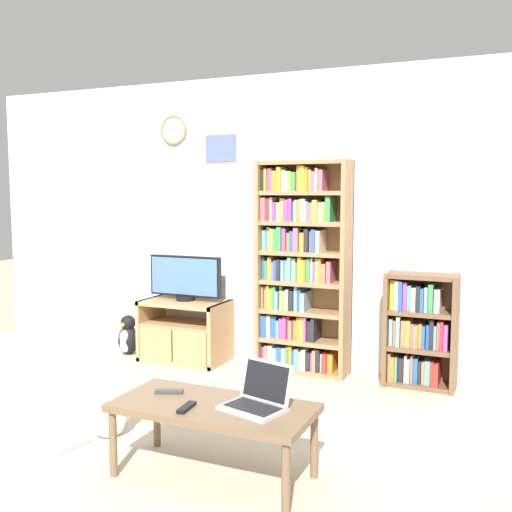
% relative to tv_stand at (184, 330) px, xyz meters
% --- Properties ---
extents(ground_plane, '(18.00, 18.00, 0.00)m').
position_rel_tv_stand_xyz_m(ground_plane, '(0.88, -2.00, -0.28)').
color(ground_plane, '#BCAD93').
extents(wall_back, '(6.50, 0.09, 2.60)m').
position_rel_tv_stand_xyz_m(wall_back, '(0.88, 0.30, 1.02)').
color(wall_back, silver).
rests_on(wall_back, ground_plane).
extents(tv_stand, '(0.78, 0.47, 0.56)m').
position_rel_tv_stand_xyz_m(tv_stand, '(0.00, 0.00, 0.00)').
color(tv_stand, tan).
rests_on(tv_stand, ground_plane).
extents(television, '(0.72, 0.18, 0.41)m').
position_rel_tv_stand_xyz_m(television, '(-0.00, 0.03, 0.49)').
color(television, black).
rests_on(television, tv_stand).
extents(bookshelf_tall, '(0.80, 0.29, 1.83)m').
position_rel_tv_stand_xyz_m(bookshelf_tall, '(1.09, 0.13, 0.62)').
color(bookshelf_tall, '#9E754C').
rests_on(bookshelf_tall, ground_plane).
extents(bookshelf_short, '(0.56, 0.28, 0.92)m').
position_rel_tv_stand_xyz_m(bookshelf_short, '(2.11, 0.13, 0.16)').
color(bookshelf_short, brown).
rests_on(bookshelf_short, ground_plane).
extents(coffee_table, '(1.10, 0.52, 0.41)m').
position_rel_tv_stand_xyz_m(coffee_table, '(1.33, -1.93, 0.08)').
color(coffee_table, brown).
rests_on(coffee_table, ground_plane).
extents(laptop, '(0.38, 0.34, 0.24)m').
position_rel_tv_stand_xyz_m(laptop, '(1.58, -1.89, 0.19)').
color(laptop, '#B7BABC').
rests_on(laptop, coffee_table).
extents(remote_near_laptop, '(0.16, 0.10, 0.02)m').
position_rel_tv_stand_xyz_m(remote_near_laptop, '(1.01, -1.88, 0.14)').
color(remote_near_laptop, '#38383A').
rests_on(remote_near_laptop, coffee_table).
extents(remote_far_from_laptop, '(0.06, 0.16, 0.02)m').
position_rel_tv_stand_xyz_m(remote_far_from_laptop, '(1.23, -2.06, 0.14)').
color(remote_far_from_laptop, black).
rests_on(remote_far_from_laptop, coffee_table).
extents(cat, '(0.27, 0.48, 0.28)m').
position_rel_tv_stand_xyz_m(cat, '(0.48, -1.72, -0.16)').
color(cat, white).
rests_on(cat, ground_plane).
extents(penguin_figurine, '(0.21, 0.19, 0.38)m').
position_rel_tv_stand_xyz_m(penguin_figurine, '(-0.61, -0.04, -0.11)').
color(penguin_figurine, black).
rests_on(penguin_figurine, ground_plane).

